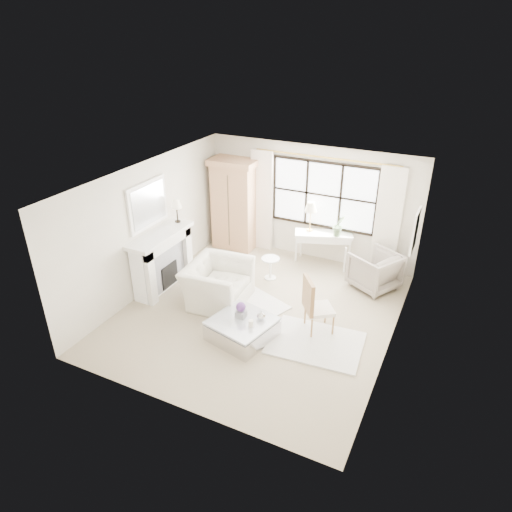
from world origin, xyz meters
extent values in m
plane|color=tan|center=(0.00, 0.00, 0.00)|extent=(5.50, 5.50, 0.00)
plane|color=white|center=(0.00, 0.00, 2.70)|extent=(5.50, 5.50, 0.00)
plane|color=silver|center=(0.00, 2.75, 1.35)|extent=(5.00, 0.00, 5.00)
plane|color=silver|center=(0.00, -2.75, 1.35)|extent=(5.00, 0.00, 5.00)
plane|color=beige|center=(-2.50, 0.00, 1.35)|extent=(0.00, 5.50, 5.50)
plane|color=white|center=(2.50, 0.00, 1.35)|extent=(0.00, 5.50, 5.50)
cube|color=white|center=(0.30, 2.73, 1.60)|extent=(2.40, 0.02, 1.50)
cylinder|color=#B99440|center=(0.30, 2.67, 2.47)|extent=(3.30, 0.04, 0.04)
cube|color=white|center=(-1.20, 2.65, 1.24)|extent=(0.55, 0.10, 2.47)
cube|color=silver|center=(1.80, 2.65, 1.24)|extent=(0.55, 0.10, 2.47)
cube|color=white|center=(-2.29, 0.00, 0.59)|extent=(0.34, 1.50, 1.18)
cube|color=#BCBBC3|center=(-2.12, 0.00, 0.53)|extent=(0.03, 1.22, 0.97)
cube|color=black|center=(-2.11, 0.00, 0.32)|extent=(0.06, 0.52, 0.50)
cube|color=white|center=(-2.25, 0.00, 1.22)|extent=(0.58, 1.66, 0.08)
cube|color=white|center=(-2.47, 0.00, 1.84)|extent=(0.05, 1.15, 0.95)
cube|color=silver|center=(-2.44, 0.00, 1.84)|extent=(0.02, 1.00, 0.80)
cube|color=silver|center=(2.47, 1.70, 1.55)|extent=(0.04, 0.62, 0.82)
cube|color=beige|center=(2.45, 1.70, 1.55)|extent=(0.01, 0.52, 0.72)
cylinder|color=black|center=(-2.24, 0.64, 1.27)|extent=(0.12, 0.12, 0.03)
cylinder|color=black|center=(-2.24, 0.64, 1.44)|extent=(0.03, 0.03, 0.30)
cone|color=#F0E5C4|center=(-2.24, 0.64, 1.68)|extent=(0.22, 0.22, 0.18)
cube|color=tan|center=(-1.83, 2.42, 1.05)|extent=(1.02, 0.63, 2.10)
cube|color=tan|center=(-1.83, 2.42, 2.17)|extent=(1.14, 0.73, 0.14)
cube|color=white|center=(0.45, 2.46, 0.68)|extent=(1.31, 0.81, 0.14)
cube|color=white|center=(0.45, 2.46, 0.77)|extent=(1.38, 0.87, 0.06)
cylinder|color=#BC8D41|center=(0.11, 2.45, 0.82)|extent=(0.14, 0.14, 0.03)
cylinder|color=#BC8D41|center=(0.11, 2.45, 1.06)|extent=(0.02, 0.02, 0.46)
cone|color=beige|center=(0.11, 2.45, 1.38)|extent=(0.28, 0.28, 0.22)
imported|color=#5B7950|center=(0.79, 2.46, 1.05)|extent=(0.36, 0.34, 0.50)
cylinder|color=white|center=(-0.35, 1.31, 0.01)|extent=(0.26, 0.26, 0.03)
cylinder|color=white|center=(-0.35, 1.31, 0.25)|extent=(0.06, 0.06, 0.44)
cylinder|color=white|center=(-0.35, 1.31, 0.49)|extent=(0.40, 0.40, 0.03)
cube|color=silver|center=(-0.37, 0.19, 0.01)|extent=(1.81, 1.56, 0.03)
cube|color=silver|center=(1.33, -0.44, 0.02)|extent=(1.71, 1.34, 0.03)
imported|color=beige|center=(-0.92, 0.00, 0.42)|extent=(1.23, 1.38, 0.84)
imported|color=gray|center=(1.78, 1.93, 0.41)|extent=(1.20, 1.19, 0.81)
cube|color=silver|center=(1.23, -0.04, 0.46)|extent=(0.66, 0.66, 0.07)
cube|color=#A07343|center=(1.05, -0.18, 0.78)|extent=(0.33, 0.42, 0.60)
cube|color=silver|center=(0.07, -0.85, 0.16)|extent=(1.20, 1.20, 0.32)
cube|color=silver|center=(0.07, -0.85, 0.36)|extent=(1.20, 1.20, 0.04)
cube|color=gray|center=(0.01, -0.78, 0.44)|extent=(0.17, 0.17, 0.13)
sphere|color=#572F76|center=(0.01, -0.78, 0.59)|extent=(0.17, 0.17, 0.17)
cylinder|color=white|center=(0.30, -0.95, 0.44)|extent=(0.09, 0.09, 0.12)
imported|color=silver|center=(0.36, -0.68, 0.46)|extent=(0.19, 0.19, 0.17)
camera|label=1|loc=(3.21, -6.73, 5.09)|focal=32.00mm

